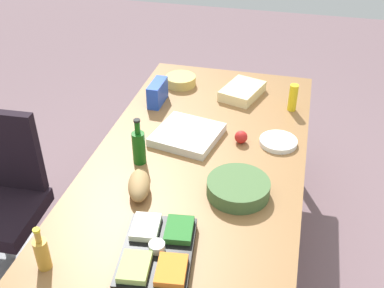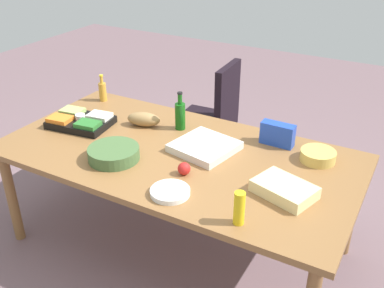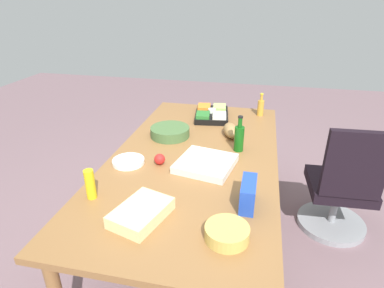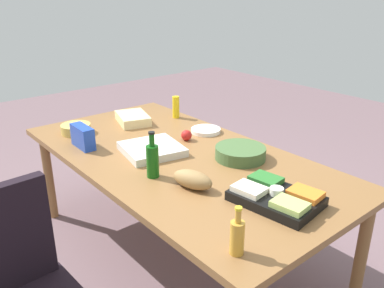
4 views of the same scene
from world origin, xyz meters
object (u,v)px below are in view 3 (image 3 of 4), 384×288
Objects in this scene: wine_bottle at (239,138)px; apple_red at (160,159)px; paper_plate_stack at (128,161)px; salad_bowl at (170,132)px; mustard_bottle at (90,184)px; dressing_bottle at (261,107)px; sheet_cake at (141,213)px; bread_loaf at (231,130)px; office_chair at (340,193)px; veggie_tray at (211,114)px; conference_table at (195,163)px; chip_bowl at (227,233)px; chip_bag_blue at (248,194)px; pizza_box at (206,163)px.

apple_red is (0.33, -0.51, -0.07)m from wine_bottle.
salad_bowl is at bearing 162.75° from paper_plate_stack.
mustard_bottle is 0.83× the size of dressing_bottle.
bread_loaf is (-1.16, 0.35, 0.02)m from sheet_cake.
office_chair is 1.50m from apple_red.
paper_plate_stack is at bearing -22.57° from veggie_tray.
office_chair reaches higher than veggie_tray.
conference_table is at bearing 130.06° from apple_red.
mustard_bottle is 0.82m from chip_bowl.
bread_loaf is at bearing -168.29° from chip_bag_blue.
salad_bowl reaches higher than chip_bowl.
bread_loaf is at bearing 163.46° from sheet_cake.
veggie_tray reaches higher than conference_table.
conference_table is 7.17× the size of salad_bowl.
paper_plate_stack is (1.01, -0.42, -0.02)m from veggie_tray.
mustard_bottle is 0.40× the size of veggie_tray.
office_chair is 4.47× the size of chip_bag_blue.
salad_bowl is 1.16× the size of wine_bottle.
conference_table is 0.47m from bread_loaf.
pizza_box is at bearing -16.99° from dressing_bottle.
sheet_cake is 4.21× the size of apple_red.
chip_bag_blue reaches higher than salad_bowl.
bread_loaf is at bearing 143.66° from apple_red.
sheet_cake is 1.21m from bread_loaf.
conference_table is 10.40× the size of paper_plate_stack.
sheet_cake reaches higher than pizza_box.
chip_bowl is at bearing 51.33° from paper_plate_stack.
apple_red is at bearing 99.61° from paper_plate_stack.
veggie_tray is 5.99× the size of apple_red.
chip_bag_blue reaches higher than conference_table.
salad_bowl is (-0.93, 0.21, -0.05)m from mustard_bottle.
sheet_cake is 1.17× the size of wine_bottle.
bread_loaf is (-0.62, 0.64, 0.04)m from paper_plate_stack.
salad_bowl is 1.47× the size of chip_bowl.
mustard_bottle is at bearing -58.67° from office_chair.
chip_bowl is 0.84m from apple_red.
conference_table is 10.40× the size of chip_bag_blue.
chip_bag_blue is (0.68, 0.11, -0.03)m from wine_bottle.
pizza_box is at bearing 6.81° from veggie_tray.
mustard_bottle reaches higher than paper_plate_stack.
veggie_tray reaches higher than pizza_box.
conference_table is at bearing -73.44° from office_chair.
mustard_bottle is 0.83× the size of chip_bowl.
office_chair is at bearing 47.83° from dressing_bottle.
mustard_bottle reaches higher than bread_loaf.
salad_bowl is at bearing 167.60° from mustard_bottle.
chip_bag_blue is at bearing 60.75° from apple_red.
paper_plate_stack reaches higher than conference_table.
dressing_bottle reaches higher than veggie_tray.
sheet_cake is at bearing -97.41° from chip_bowl.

